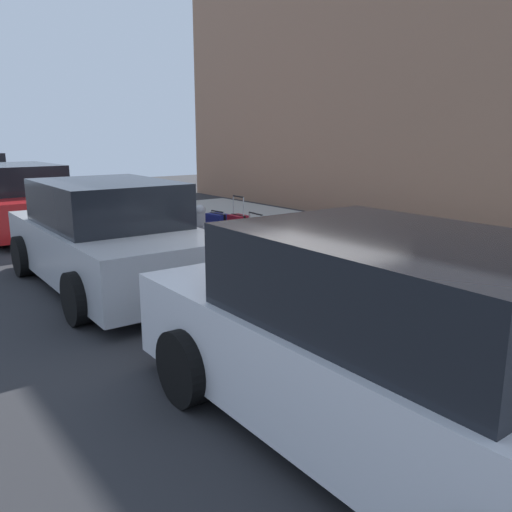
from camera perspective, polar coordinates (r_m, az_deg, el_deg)
ground_plane at (r=7.38m, az=2.94°, el=-4.19°), size 40.00×40.00×0.00m
sidewalk_curb at (r=9.13m, az=15.03°, el=-0.80°), size 18.00×5.00×0.14m
suitcase_black_0 at (r=5.92m, az=25.05°, el=-4.46°), size 0.38×0.24×1.11m
suitcase_maroon_1 at (r=6.25m, az=20.68°, el=-4.35°), size 0.48×0.28×0.84m
suitcase_navy_2 at (r=6.51m, az=16.37°, el=-2.23°), size 0.44×0.20×1.04m
suitcase_teal_3 at (r=6.89m, az=12.19°, el=-2.25°), size 0.50×0.22×0.58m
suitcase_olive_4 at (r=7.26m, az=8.35°, el=-1.01°), size 0.48×0.26×0.85m
suitcase_silver_5 at (r=7.74m, az=5.51°, el=-0.28°), size 0.49×0.28×0.75m
suitcase_red_6 at (r=8.10m, az=2.51°, el=1.12°), size 0.41×0.24×0.80m
suitcase_black_7 at (r=8.55m, az=-0.03°, el=1.08°), size 0.48×0.23×0.82m
suitcase_maroon_8 at (r=8.99m, az=-1.90°, el=2.23°), size 0.36×0.24×1.05m
suitcase_navy_9 at (r=9.36m, az=-4.16°, el=2.54°), size 0.41×0.28×0.74m
fire_hydrant at (r=9.96m, az=-6.04°, el=3.47°), size 0.39×0.21×0.76m
bollard_post at (r=10.45m, az=-8.63°, el=3.79°), size 0.16×0.16×0.78m
parked_car_white_0 at (r=3.83m, az=14.92°, el=-9.85°), size 4.56×2.07×1.55m
parked_car_silver_1 at (r=7.93m, az=-15.70°, el=1.95°), size 4.39×2.12×1.54m
parked_car_red_2 at (r=13.09m, az=-24.67°, el=5.47°), size 4.60×2.21×1.53m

